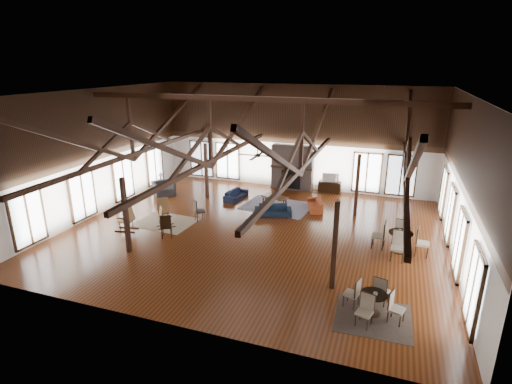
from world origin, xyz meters
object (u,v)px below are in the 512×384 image
(sofa_orange, at_px, (315,204))
(cafe_table_far, at_px, (400,238))
(sofa_navy_front, at_px, (273,210))
(sofa_navy_left, at_px, (236,195))
(cafe_table_near, at_px, (373,300))
(armchair, at_px, (164,188))
(tv_console, at_px, (330,187))
(coffee_table, at_px, (275,197))

(sofa_orange, bearing_deg, cafe_table_far, 31.31)
(sofa_navy_front, relative_size, sofa_navy_left, 1.07)
(sofa_navy_left, distance_m, cafe_table_far, 9.32)
(sofa_navy_left, bearing_deg, cafe_table_near, -128.48)
(sofa_navy_left, bearing_deg, armchair, 108.46)
(cafe_table_near, height_order, tv_console, cafe_table_near)
(cafe_table_far, bearing_deg, coffee_table, 150.48)
(cafe_table_far, xyz_separation_m, tv_console, (-3.86, 6.69, -0.25))
(tv_console, bearing_deg, sofa_orange, -94.57)
(sofa_navy_front, xyz_separation_m, cafe_table_near, (5.14, -6.69, 0.21))
(sofa_navy_left, xyz_separation_m, coffee_table, (2.30, -0.28, 0.20))
(cafe_table_far, bearing_deg, armchair, 166.18)
(sofa_navy_left, bearing_deg, tv_console, -49.41)
(sofa_navy_left, distance_m, cafe_table_near, 11.48)
(sofa_navy_front, relative_size, sofa_orange, 1.06)
(sofa_navy_front, bearing_deg, coffee_table, 85.57)
(armchair, bearing_deg, cafe_table_near, -79.35)
(sofa_navy_front, relative_size, coffee_table, 1.23)
(sofa_navy_front, xyz_separation_m, cafe_table_far, (5.86, -2.07, 0.31))
(sofa_navy_front, bearing_deg, sofa_orange, 24.12)
(coffee_table, bearing_deg, sofa_navy_front, -56.04)
(sofa_navy_left, distance_m, sofa_orange, 4.41)
(armchair, bearing_deg, sofa_orange, -42.52)
(coffee_table, bearing_deg, sofa_orange, 24.30)
(sofa_orange, relative_size, tv_console, 1.34)
(armchair, bearing_deg, tv_console, -24.02)
(sofa_orange, bearing_deg, armchair, -103.09)
(armchair, relative_size, tv_console, 0.94)
(cafe_table_near, xyz_separation_m, cafe_table_far, (0.72, 4.62, 0.09))
(tv_console, bearing_deg, cafe_table_far, -59.99)
(armchair, distance_m, cafe_table_far, 12.98)
(sofa_navy_left, height_order, cafe_table_far, cafe_table_far)
(sofa_navy_front, height_order, tv_console, tv_console)
(coffee_table, distance_m, cafe_table_far, 7.14)
(armchair, distance_m, cafe_table_near, 14.17)
(sofa_navy_left, relative_size, armchair, 1.42)
(sofa_navy_front, distance_m, cafe_table_near, 8.44)
(sofa_orange, relative_size, armchair, 1.43)
(sofa_navy_left, relative_size, sofa_orange, 0.99)
(sofa_orange, xyz_separation_m, cafe_table_far, (4.10, -3.67, 0.32))
(coffee_table, bearing_deg, armchair, -156.01)
(sofa_navy_left, relative_size, cafe_table_far, 0.76)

